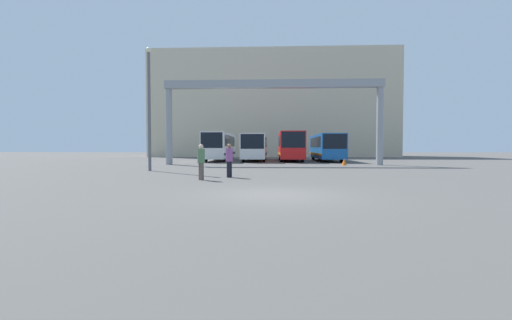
{
  "coord_description": "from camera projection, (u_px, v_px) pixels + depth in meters",
  "views": [
    {
      "loc": [
        -0.1,
        -11.37,
        1.58
      ],
      "look_at": [
        -1.7,
        23.21,
        0.3
      ],
      "focal_mm": 24.0,
      "sensor_mm": 36.0,
      "label": 1
    }
  ],
  "objects": [
    {
      "name": "bus_slot_0",
      "position": [
        220.0,
        145.0,
        40.24
      ],
      "size": [
        2.48,
        10.96,
        3.22
      ],
      "color": "silver",
      "rests_on": "ground"
    },
    {
      "name": "bus_slot_1",
      "position": [
        255.0,
        146.0,
        40.72
      ],
      "size": [
        2.61,
        12.29,
        3.04
      ],
      "color": "silver",
      "rests_on": "ground"
    },
    {
      "name": "bus_slot_2",
      "position": [
        290.0,
        145.0,
        39.99
      ],
      "size": [
        2.62,
        11.23,
        3.28
      ],
      "color": "red",
      "rests_on": "ground"
    },
    {
      "name": "building_backdrop",
      "position": [
        272.0,
        107.0,
        61.11
      ],
      "size": [
        41.49,
        12.0,
        17.78
      ],
      "color": "beige",
      "rests_on": "ground"
    },
    {
      "name": "overhead_gantry",
      "position": [
        273.0,
        97.0,
        30.77
      ],
      "size": [
        19.65,
        0.8,
        7.62
      ],
      "color": "gray",
      "rests_on": "ground"
    },
    {
      "name": "pedestrian_mid_left",
      "position": [
        201.0,
        161.0,
        16.52
      ],
      "size": [
        0.36,
        0.36,
        1.73
      ],
      "rotation": [
        0.0,
        0.0,
        2.18
      ],
      "color": "brown",
      "rests_on": "ground"
    },
    {
      "name": "traffic_cone",
      "position": [
        344.0,
        162.0,
        30.1
      ],
      "size": [
        0.45,
        0.45,
        0.58
      ],
      "color": "orange",
      "rests_on": "ground"
    },
    {
      "name": "pedestrian_near_right",
      "position": [
        229.0,
        160.0,
        17.97
      ],
      "size": [
        0.37,
        0.37,
        1.77
      ],
      "rotation": [
        0.0,
        0.0,
        4.31
      ],
      "color": "black",
      "rests_on": "ground"
    },
    {
      "name": "ground_plane",
      "position": [
        275.0,
        195.0,
        11.4
      ],
      "size": [
        200.0,
        200.0,
        0.0
      ],
      "primitive_type": "plane",
      "color": "#514F4C"
    },
    {
      "name": "lamp_post",
      "position": [
        149.0,
        104.0,
        22.9
      ],
      "size": [
        0.36,
        0.36,
        8.25
      ],
      "color": "#595B60",
      "rests_on": "ground"
    },
    {
      "name": "bus_slot_3",
      "position": [
        326.0,
        146.0,
        39.62
      ],
      "size": [
        2.62,
        10.86,
        3.03
      ],
      "color": "#1959A5",
      "rests_on": "ground"
    }
  ]
}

